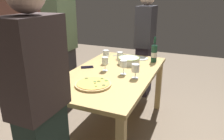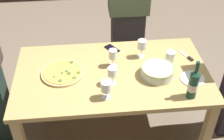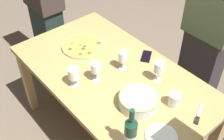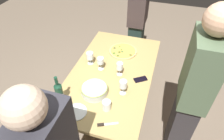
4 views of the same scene
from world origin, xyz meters
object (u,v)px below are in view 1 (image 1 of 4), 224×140
at_px(dining_table, 112,80).
at_px(person_guest_left, 145,44).
at_px(pizza, 93,84).
at_px(serving_bowl, 129,60).
at_px(wine_glass_by_bottle, 106,54).
at_px(person_host, 62,47).
at_px(wine_bottle, 154,53).
at_px(wine_glass_near_pizza, 135,69).
at_px(wine_glass_far_right, 124,64).
at_px(person_guest_right, 40,107).
at_px(cup_amber, 120,56).
at_px(side_plate, 141,58).
at_px(cell_phone, 87,67).
at_px(wine_glass_far_left, 105,61).
at_px(pizza_knife, 121,55).

xyz_separation_m(dining_table, person_guest_left, (1.18, -0.06, 0.17)).
bearing_deg(pizza, serving_bowl, -7.03).
height_order(wine_glass_by_bottle, person_host, person_host).
bearing_deg(wine_bottle, wine_glass_near_pizza, 175.52).
height_order(wine_glass_far_right, person_host, person_host).
height_order(person_guest_left, person_guest_right, person_guest_right).
height_order(wine_bottle, cup_amber, wine_bottle).
bearing_deg(side_plate, cell_phone, 141.28).
bearing_deg(serving_bowl, dining_table, 168.52).
height_order(cup_amber, person_host, person_host).
height_order(dining_table, serving_bowl, serving_bowl).
bearing_deg(wine_glass_far_left, pizza, -170.45).
height_order(wine_glass_far_right, cell_phone, wine_glass_far_right).
distance_m(side_plate, person_guest_left, 0.56).
height_order(dining_table, cell_phone, cell_phone).
bearing_deg(pizza, pizza_knife, 6.51).
distance_m(dining_table, serving_bowl, 0.39).
relative_size(pizza, serving_bowl, 1.29).
relative_size(wine_glass_near_pizza, pizza_knife, 0.86).
distance_m(wine_glass_far_right, person_guest_left, 1.20).
relative_size(wine_glass_far_left, pizza_knife, 0.90).
distance_m(dining_table, wine_glass_near_pizza, 0.36).
distance_m(cup_amber, person_host, 0.78).
relative_size(wine_glass_near_pizza, wine_glass_far_right, 0.97).
distance_m(wine_bottle, person_guest_left, 0.68).
bearing_deg(wine_bottle, person_guest_right, 166.34).
bearing_deg(wine_glass_near_pizza, person_guest_right, 160.94).
relative_size(wine_glass_by_bottle, cup_amber, 1.72).
bearing_deg(person_guest_left, dining_table, 0.00).
xyz_separation_m(wine_glass_far_right, cup_amber, (0.52, 0.24, -0.07)).
relative_size(side_plate, person_host, 0.11).
relative_size(wine_bottle, wine_glass_far_right, 2.05).
xyz_separation_m(wine_bottle, person_host, (-0.31, 1.17, 0.03)).
bearing_deg(serving_bowl, pizza_knife, 34.12).
height_order(side_plate, person_guest_left, person_guest_left).
relative_size(cup_amber, person_guest_left, 0.06).
height_order(pizza, wine_glass_far_right, wine_glass_far_right).
bearing_deg(wine_glass_near_pizza, wine_glass_far_right, 68.30).
distance_m(person_host, person_guest_left, 1.29).
height_order(wine_glass_far_right, side_plate, wine_glass_far_right).
bearing_deg(person_guest_right, wine_bottle, -10.42).
distance_m(pizza, serving_bowl, 0.77).
bearing_deg(pizza, wine_glass_far_left, 9.55).
relative_size(wine_glass_far_right, pizza_knife, 0.89).
height_order(wine_glass_near_pizza, wine_glass_by_bottle, wine_glass_by_bottle).
distance_m(serving_bowl, person_host, 0.92).
bearing_deg(pizza_knife, person_host, 122.49).
height_order(wine_glass_near_pizza, wine_glass_far_right, wine_glass_far_right).
relative_size(serving_bowl, wine_glass_near_pizza, 1.78).
bearing_deg(person_host, wine_glass_far_left, -0.74).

